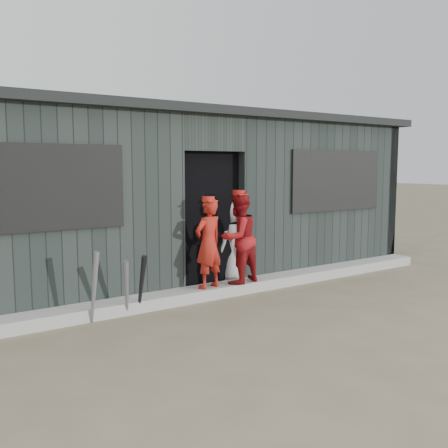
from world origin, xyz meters
TOP-DOWN VIEW (x-y plane):
  - ground at (0.00, 0.00)m, footprint 80.00×80.00m
  - curb at (0.00, 1.82)m, footprint 8.00×0.36m
  - bat_left at (-1.95, 1.56)m, footprint 0.10×0.24m
  - bat_mid at (-1.55, 1.58)m, footprint 0.17×0.27m
  - bat_right at (-1.35, 1.58)m, footprint 0.09×0.30m
  - player_red_left at (-0.28, 1.76)m, footprint 0.50×0.38m
  - player_red_right at (0.23, 1.78)m, footprint 0.71×0.60m
  - player_grey_back at (0.45, 2.25)m, footprint 0.74×0.65m
  - dugout at (-0.00, 3.50)m, footprint 8.30×3.30m

SIDE VIEW (x-z plane):
  - ground at x=0.00m, z-range 0.00..0.00m
  - curb at x=0.00m, z-range 0.00..0.15m
  - bat_mid at x=-1.55m, z-range 0.00..0.71m
  - bat_right at x=-1.35m, z-range 0.00..0.75m
  - bat_left at x=-1.95m, z-range 0.00..0.86m
  - player_grey_back at x=0.45m, z-range 0.00..1.28m
  - player_red_left at x=-0.28m, z-range 0.15..1.37m
  - player_red_right at x=0.23m, z-range 0.15..1.44m
  - dugout at x=0.00m, z-range -0.02..2.60m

